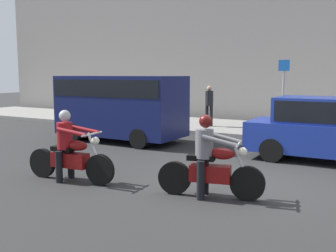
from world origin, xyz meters
The scene contains 8 objects.
ground_plane centered at (0.00, 0.00, 0.00)m, with size 80.00×80.00×0.00m, color #2B2B2B.
sidewalk_slab centered at (0.00, 8.00, 0.07)m, with size 40.00×4.40×0.14m, color gray.
motorcycle_with_rider_crimson centered at (-3.39, -1.66, 0.64)m, with size 2.23×0.70×1.57m.
motorcycle_with_rider_gray centered at (-0.26, -1.18, 0.65)m, with size 2.02×0.78×1.58m.
parked_sedan_cobalt_blue centered at (1.15, 3.25, 0.88)m, with size 4.21×1.82×1.72m.
parked_van_navy centered at (-5.58, 3.11, 1.32)m, with size 4.45×1.96×2.27m.
street_sign_post centered at (-1.29, 8.33, 1.82)m, with size 0.44×0.08×2.80m.
pedestrian_bystander centered at (-4.14, 7.40, 1.14)m, with size 0.34×0.34×1.71m.
Camera 1 is at (2.73, -7.91, 2.33)m, focal length 42.29 mm.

